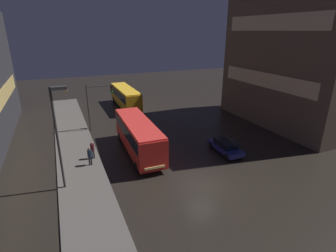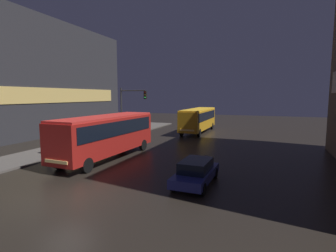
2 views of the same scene
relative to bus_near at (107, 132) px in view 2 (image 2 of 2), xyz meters
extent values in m
plane|color=black|center=(2.99, -7.97, -2.12)|extent=(120.00, 120.00, 0.00)
cube|color=#56514C|center=(-6.01, 2.03, -2.04)|extent=(4.00, 48.00, 0.15)
cube|color=#2D2D33|center=(-17.72, 7.55, 5.11)|extent=(10.00, 29.59, 14.45)
cube|color=#EAC66B|center=(-12.77, 7.55, 2.95)|extent=(0.24, 25.15, 1.80)
cube|color=#AD1E19|center=(0.00, 0.00, -0.20)|extent=(2.97, 10.59, 2.73)
cube|color=black|center=(0.00, 0.00, 0.41)|extent=(3.00, 9.75, 1.10)
cube|color=red|center=(0.00, 0.00, 1.24)|extent=(2.91, 10.38, 0.16)
cube|color=#F4CC72|center=(-0.19, -5.27, -1.17)|extent=(1.82, 0.16, 0.20)
cylinder|color=black|center=(1.06, -3.89, -1.62)|extent=(0.29, 1.01, 1.00)
cylinder|color=black|center=(-1.33, -3.81, -1.62)|extent=(0.29, 1.01, 1.00)
cylinder|color=black|center=(1.33, 3.81, -1.62)|extent=(0.29, 1.01, 1.00)
cylinder|color=black|center=(-1.06, 3.89, -1.62)|extent=(0.29, 1.01, 1.00)
cube|color=orange|center=(3.11, 17.27, -0.30)|extent=(2.49, 10.65, 2.54)
cube|color=black|center=(3.11, 17.27, 0.22)|extent=(2.55, 9.80, 1.10)
cube|color=yellow|center=(3.11, 17.27, 1.05)|extent=(2.44, 10.44, 0.16)
cube|color=#F4CC72|center=(3.12, 11.93, -1.17)|extent=(1.73, 0.10, 0.20)
cylinder|color=black|center=(4.26, 13.35, -1.62)|extent=(0.25, 1.00, 1.00)
cylinder|color=black|center=(1.98, 13.35, -1.62)|extent=(0.25, 1.00, 1.00)
cylinder|color=black|center=(4.25, 21.20, -1.62)|extent=(0.25, 1.00, 1.00)
cylinder|color=black|center=(1.97, 21.19, -1.62)|extent=(0.25, 1.00, 1.00)
cube|color=navy|center=(8.30, -3.53, -1.57)|extent=(1.86, 4.41, 0.50)
cube|color=black|center=(8.30, -3.53, -1.01)|extent=(1.56, 2.44, 0.61)
cylinder|color=black|center=(9.08, -5.03, -1.80)|extent=(0.21, 0.64, 0.64)
cylinder|color=black|center=(7.46, -5.00, -1.80)|extent=(0.21, 0.64, 0.64)
cylinder|color=black|center=(9.14, -2.05, -1.80)|extent=(0.21, 0.64, 0.64)
cylinder|color=black|center=(7.52, -2.02, -1.80)|extent=(0.21, 0.64, 0.64)
cylinder|color=black|center=(-5.13, -1.06, -1.54)|extent=(0.14, 0.14, 0.85)
cylinder|color=black|center=(-4.95, -1.06, -1.54)|extent=(0.14, 0.14, 0.85)
cylinder|color=#1E283D|center=(-5.04, -1.06, -0.76)|extent=(0.57, 0.57, 0.71)
sphere|color=#8C664C|center=(-5.04, -1.06, -0.29)|extent=(0.22, 0.22, 0.22)
cylinder|color=black|center=(-4.71, 0.22, -1.55)|extent=(0.14, 0.14, 0.84)
cylinder|color=black|center=(-4.53, 0.22, -1.55)|extent=(0.14, 0.14, 0.84)
cylinder|color=#4C191E|center=(-4.62, 0.22, -0.77)|extent=(0.44, 0.44, 0.70)
sphere|color=#8C664C|center=(-4.62, 0.22, -0.31)|extent=(0.22, 0.22, 0.22)
cylinder|color=#2D2D2D|center=(-3.78, 8.61, 0.84)|extent=(0.16, 0.16, 5.91)
cylinder|color=#2D2D2D|center=(-2.24, 8.61, 3.49)|extent=(3.07, 0.12, 0.12)
cube|color=black|center=(-0.71, 8.61, 2.99)|extent=(0.30, 0.24, 0.90)
sphere|color=#390706|center=(-0.71, 8.47, 3.27)|extent=(0.18, 0.18, 0.18)
sphere|color=#3B2B07|center=(-0.71, 8.47, 2.99)|extent=(0.18, 0.18, 0.18)
sphere|color=green|center=(-0.71, 8.47, 2.71)|extent=(0.18, 0.18, 0.18)
camera|label=1|loc=(-6.95, -23.98, 9.92)|focal=28.00mm
camera|label=2|loc=(11.99, -17.63, 2.91)|focal=28.00mm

